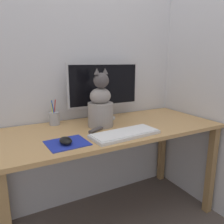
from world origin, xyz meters
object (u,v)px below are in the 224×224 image
object	(u,v)px
computer_mouse_left	(66,141)
cat	(101,105)
monitor	(104,88)
keyboard	(125,134)
pen_cup	(54,118)

from	to	relation	value
computer_mouse_left	cat	distance (m)	0.40
monitor	keyboard	world-z (taller)	monitor
keyboard	pen_cup	size ratio (longest dim) A/B	2.43
monitor	pen_cup	xyz separation A→B (m)	(-0.38, 0.02, -0.19)
computer_mouse_left	cat	world-z (taller)	cat
monitor	pen_cup	bearing A→B (deg)	177.66
monitor	cat	world-z (taller)	monitor
keyboard	cat	size ratio (longest dim) A/B	1.10
computer_mouse_left	cat	size ratio (longest dim) A/B	0.25
keyboard	cat	world-z (taller)	cat
monitor	computer_mouse_left	distance (m)	0.60
monitor	keyboard	size ratio (longest dim) A/B	1.32
computer_mouse_left	pen_cup	size ratio (longest dim) A/B	0.56
keyboard	cat	xyz separation A→B (m)	(-0.04, 0.24, 0.13)
keyboard	pen_cup	bearing A→B (deg)	122.00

